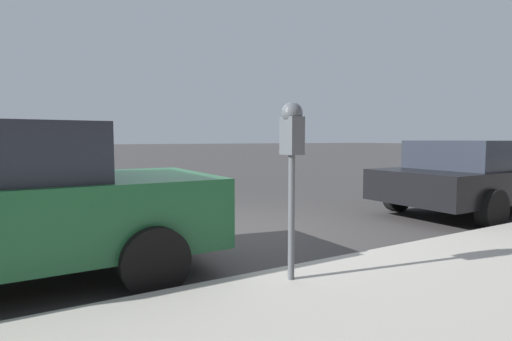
# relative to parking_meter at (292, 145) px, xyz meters

# --- Properties ---
(ground_plane) EXTENTS (220.00, 220.00, 0.00)m
(ground_plane) POSITION_rel_parking_meter_xyz_m (2.54, -0.47, -1.37)
(ground_plane) COLOR #3D3A3A
(parking_meter) EXTENTS (0.21, 0.19, 1.62)m
(parking_meter) POSITION_rel_parking_meter_xyz_m (0.00, 0.00, 0.00)
(parking_meter) COLOR #4C5156
(parking_meter) RESTS_ON sidewalk
(car_black) EXTENTS (2.09, 4.98, 1.40)m
(car_black) POSITION_rel_parking_meter_xyz_m (1.52, -5.77, -0.63)
(car_black) COLOR black
(car_black) RESTS_ON ground_plane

